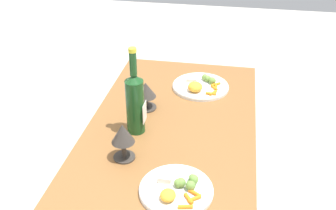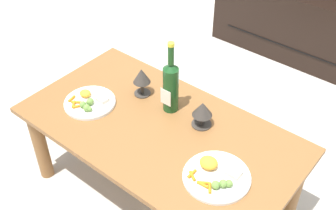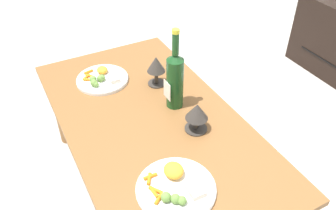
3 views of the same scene
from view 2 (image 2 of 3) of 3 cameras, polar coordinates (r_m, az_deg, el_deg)
The scene contains 8 objects.
ground_plane at distance 2.23m, azimuth -1.00°, elevation -11.88°, with size 6.40×6.40×0.00m, color #B7B2A8.
dining_table at distance 1.94m, azimuth -1.13°, elevation -4.76°, with size 1.25×0.68×0.47m.
tv_stand at distance 3.27m, azimuth 18.56°, elevation 10.39°, with size 1.34×0.49×0.50m.
wine_bottle at distance 1.90m, azimuth 0.37°, elevation 2.70°, with size 0.07×0.07×0.36m.
goblet_left at distance 2.01m, azimuth -3.54°, elevation 3.72°, with size 0.08×0.08×0.14m.
goblet_right at distance 1.85m, azimuth 4.62°, elevation -0.74°, with size 0.09×0.09×0.12m.
dinner_plate_left at distance 2.03m, azimuth -10.45°, elevation 0.41°, with size 0.24×0.24×0.05m.
dinner_plate_right at distance 1.69m, azimuth 6.47°, elevation -9.31°, with size 0.27×0.27×0.05m.
Camera 2 is at (0.90, -1.05, 1.75)m, focal length 45.59 mm.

